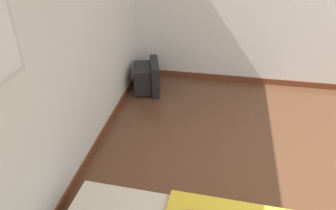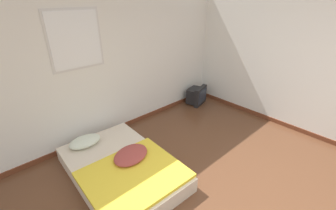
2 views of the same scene
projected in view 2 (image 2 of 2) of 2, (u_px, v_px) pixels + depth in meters
wall_back at (105, 70)px, 4.03m from camera, size 7.90×0.08×2.60m
mattress_bed at (121, 167)px, 3.40m from camera, size 1.36×2.02×0.38m
crt_tv at (197, 95)px, 5.66m from camera, size 0.56×0.47×0.45m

